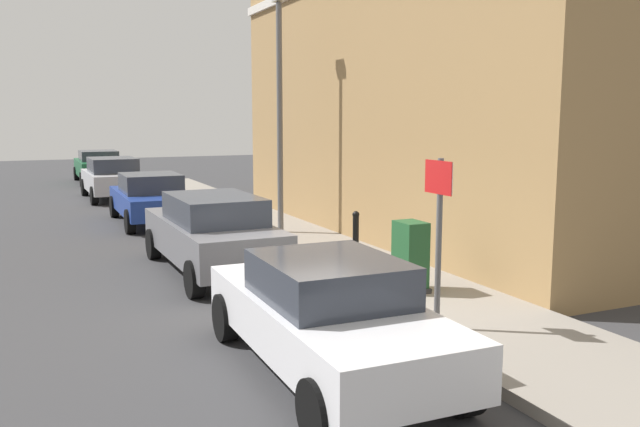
{
  "coord_description": "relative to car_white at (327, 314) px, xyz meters",
  "views": [
    {
      "loc": [
        -3.82,
        -9.26,
        2.99
      ],
      "look_at": [
        1.2,
        1.84,
        1.2
      ],
      "focal_mm": 37.27,
      "sensor_mm": 36.0,
      "label": 1
    }
  ],
  "objects": [
    {
      "name": "street_sign",
      "position": [
        1.84,
        0.47,
        0.95
      ],
      "size": [
        0.08,
        0.6,
        2.3
      ],
      "color": "#59595B",
      "rests_on": "sidewalk"
    },
    {
      "name": "utility_cabinet",
      "position": [
        2.56,
        2.29,
        -0.03
      ],
      "size": [
        0.46,
        0.61,
        1.15
      ],
      "color": "#1E4C28",
      "rests_on": "sidewalk"
    },
    {
      "name": "sidewalk",
      "position": [
        2.62,
        8.5,
        -0.64
      ],
      "size": [
        2.5,
        30.0,
        0.15
      ],
      "primitive_type": "cube",
      "color": "gray",
      "rests_on": "ground"
    },
    {
      "name": "lamppost",
      "position": [
        2.63,
        8.39,
        2.59
      ],
      "size": [
        0.2,
        0.44,
        5.72
      ],
      "color": "#59595B",
      "rests_on": "sidewalk"
    },
    {
      "name": "car_blue",
      "position": [
        0.13,
        12.03,
        0.0
      ],
      "size": [
        1.86,
        4.21,
        1.4
      ],
      "rotation": [
        0.0,
        0.0,
        1.57
      ],
      "color": "navy",
      "rests_on": "ground"
    },
    {
      "name": "car_silver",
      "position": [
        -0.13,
        18.16,
        0.07
      ],
      "size": [
        1.94,
        4.1,
        1.51
      ],
      "rotation": [
        0.0,
        0.0,
        1.59
      ],
      "color": "#B7B7BC",
      "rests_on": "ground"
    },
    {
      "name": "car_grey",
      "position": [
        0.12,
        5.49,
        0.07
      ],
      "size": [
        1.86,
        4.5,
        1.51
      ],
      "rotation": [
        0.0,
        0.0,
        1.59
      ],
      "color": "slate",
      "rests_on": "ground"
    },
    {
      "name": "car_green",
      "position": [
        0.06,
        24.57,
        0.05
      ],
      "size": [
        1.9,
        4.47,
        1.46
      ],
      "rotation": [
        0.0,
        0.0,
        1.57
      ],
      "color": "#195933",
      "rests_on": "ground"
    },
    {
      "name": "ground",
      "position": [
        0.67,
        2.5,
        -0.71
      ],
      "size": [
        80.0,
        80.0,
        0.0
      ],
      "primitive_type": "plane",
      "color": "#38383A"
    },
    {
      "name": "bollard_near_cabinet",
      "position": [
        2.66,
        4.42,
        -0.01
      ],
      "size": [
        0.14,
        0.14,
        1.04
      ],
      "color": "black",
      "rests_on": "sidewalk"
    },
    {
      "name": "car_white",
      "position": [
        0.0,
        0.0,
        0.0
      ],
      "size": [
        1.83,
        4.26,
        1.39
      ],
      "rotation": [
        0.0,
        0.0,
        1.56
      ],
      "color": "silver",
      "rests_on": "ground"
    },
    {
      "name": "corner_building",
      "position": [
        7.03,
        7.33,
        4.03
      ],
      "size": [
        6.41,
        13.66,
        9.49
      ],
      "color": "#9E7A4C",
      "rests_on": "ground"
    }
  ]
}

